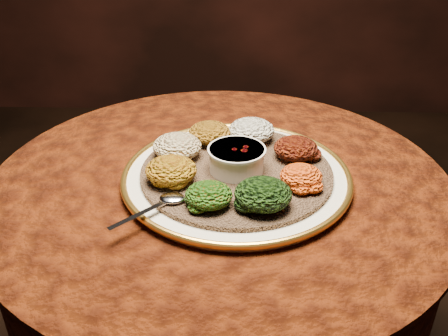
{
  "coord_description": "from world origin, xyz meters",
  "views": [
    {
      "loc": [
        0.04,
        -0.89,
        1.28
      ],
      "look_at": [
        0.01,
        -0.01,
        0.76
      ],
      "focal_mm": 40.0,
      "sensor_mm": 36.0,
      "label": 1
    }
  ],
  "objects": [
    {
      "name": "table",
      "position": [
        0.0,
        0.0,
        0.55
      ],
      "size": [
        0.96,
        0.96,
        0.73
      ],
      "color": "black",
      "rests_on": "ground"
    },
    {
      "name": "platter",
      "position": [
        0.04,
        -0.02,
        0.75
      ],
      "size": [
        0.47,
        0.47,
        0.02
      ],
      "rotation": [
        0.0,
        0.0,
        -0.04
      ],
      "color": "silver",
      "rests_on": "table"
    },
    {
      "name": "injera",
      "position": [
        0.04,
        -0.02,
        0.76
      ],
      "size": [
        0.45,
        0.45,
        0.01
      ],
      "primitive_type": "cylinder",
      "rotation": [
        0.0,
        0.0,
        -0.18
      ],
      "color": "brown",
      "rests_on": "platter"
    },
    {
      "name": "stew_bowl",
      "position": [
        0.04,
        -0.02,
        0.79
      ],
      "size": [
        0.12,
        0.12,
        0.05
      ],
      "color": "white",
      "rests_on": "injera"
    },
    {
      "name": "spoon",
      "position": [
        -0.09,
        -0.14,
        0.77
      ],
      "size": [
        0.12,
        0.12,
        0.01
      ],
      "rotation": [
        0.0,
        0.0,
        -2.35
      ],
      "color": "silver",
      "rests_on": "injera"
    },
    {
      "name": "portion_ayib",
      "position": [
        0.07,
        0.11,
        0.79
      ],
      "size": [
        0.1,
        0.1,
        0.05
      ],
      "primitive_type": "ellipsoid",
      "color": "white",
      "rests_on": "injera"
    },
    {
      "name": "portion_kitfo",
      "position": [
        0.16,
        0.04,
        0.78
      ],
      "size": [
        0.09,
        0.09,
        0.04
      ],
      "primitive_type": "ellipsoid",
      "color": "black",
      "rests_on": "injera"
    },
    {
      "name": "portion_tikil",
      "position": [
        0.16,
        -0.07,
        0.78
      ],
      "size": [
        0.08,
        0.08,
        0.04
      ],
      "primitive_type": "ellipsoid",
      "color": "#A3600D",
      "rests_on": "injera"
    },
    {
      "name": "portion_gomen",
      "position": [
        0.08,
        -0.14,
        0.79
      ],
      "size": [
        0.1,
        0.1,
        0.05
      ],
      "primitive_type": "ellipsoid",
      "color": "black",
      "rests_on": "injera"
    },
    {
      "name": "portion_mixveg",
      "position": [
        -0.01,
        -0.14,
        0.78
      ],
      "size": [
        0.09,
        0.08,
        0.04
      ],
      "primitive_type": "ellipsoid",
      "color": "#9B390A",
      "rests_on": "injera"
    },
    {
      "name": "portion_kik",
      "position": [
        -0.09,
        -0.06,
        0.79
      ],
      "size": [
        0.1,
        0.1,
        0.05
      ],
      "primitive_type": "ellipsoid",
      "color": "#9D710D",
      "rests_on": "injera"
    },
    {
      "name": "portion_timatim",
      "position": [
        -0.09,
        0.03,
        0.79
      ],
      "size": [
        0.1,
        0.1,
        0.05
      ],
      "primitive_type": "ellipsoid",
      "color": "maroon",
      "rests_on": "injera"
    },
    {
      "name": "portion_shiro",
      "position": [
        -0.03,
        0.1,
        0.78
      ],
      "size": [
        0.09,
        0.09,
        0.05
      ],
      "primitive_type": "ellipsoid",
      "color": "brown",
      "rests_on": "injera"
    }
  ]
}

